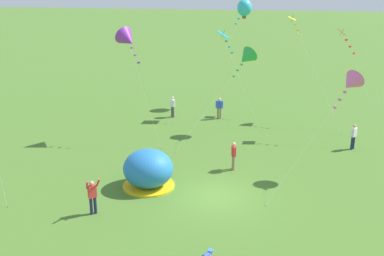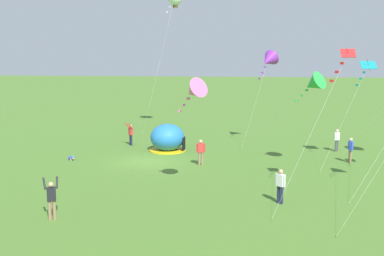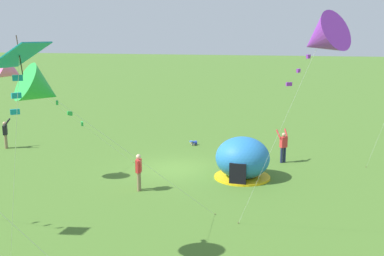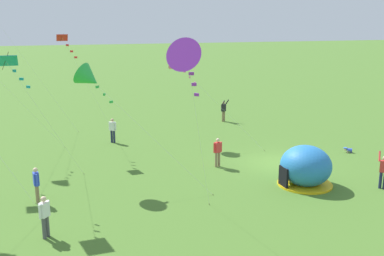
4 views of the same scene
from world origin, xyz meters
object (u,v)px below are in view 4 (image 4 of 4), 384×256
at_px(kite_red, 66,44).
at_px(kite_green, 89,78).
at_px(person_watching_sky, 218,151).
at_px(person_arms_raised, 384,170).
at_px(popup_tent, 306,167).
at_px(kite_teal, 9,65).
at_px(person_with_toddler, 45,215).
at_px(person_far_back, 36,183).
at_px(kite_purple, 188,60).
at_px(toddler_crawling, 348,150).
at_px(person_flying_kite, 224,110).
at_px(person_strolling, 113,129).
at_px(kite_pink, 179,65).

height_order(kite_red, kite_green, kite_red).
bearing_deg(kite_green, person_watching_sky, -90.07).
bearing_deg(person_arms_raised, popup_tent, 62.99).
relative_size(popup_tent, kite_teal, 0.40).
relative_size(person_with_toddler, person_far_back, 1.00).
bearing_deg(kite_purple, popup_tent, -65.65).
bearing_deg(toddler_crawling, person_arms_raised, 156.72).
bearing_deg(person_arms_raised, kite_red, 48.41).
height_order(popup_tent, kite_purple, kite_purple).
bearing_deg(kite_purple, person_watching_sky, -29.91).
distance_m(person_flying_kite, kite_teal, 21.35).
distance_m(person_strolling, kite_purple, 16.26).
relative_size(person_watching_sky, person_with_toddler, 1.00).
height_order(person_with_toddler, kite_purple, kite_purple).
bearing_deg(person_with_toddler, person_far_back, 3.99).
bearing_deg(person_arms_raised, person_far_back, 76.88).
bearing_deg(person_far_back, toddler_crawling, -83.75).
xyz_separation_m(person_arms_raised, kite_teal, (4.05, 17.28, 5.43)).
xyz_separation_m(person_far_back, kite_teal, (0.19, 0.71, 5.46)).
bearing_deg(toddler_crawling, popup_tent, 125.07).
xyz_separation_m(person_arms_raised, kite_green, (6.05, 13.66, 4.48)).
bearing_deg(person_with_toddler, person_watching_sky, -58.51).
height_order(toddler_crawling, person_far_back, person_far_back).
bearing_deg(kite_purple, person_with_toddler, 71.85).
relative_size(person_far_back, kite_teal, 0.25).
bearing_deg(person_arms_raised, person_watching_sky, 47.35).
height_order(person_flying_kite, person_far_back, person_flying_kite).
xyz_separation_m(person_arms_raised, kite_red, (12.65, 14.25, 5.92)).
relative_size(person_far_back, kite_pink, 0.28).
relative_size(person_flying_kite, kite_purple, 0.24).
relative_size(person_watching_sky, kite_purple, 0.22).
distance_m(person_flying_kite, kite_green, 17.20).
bearing_deg(kite_red, kite_pink, -93.68).
bearing_deg(person_flying_kite, kite_teal, 129.64).
distance_m(kite_green, kite_pink, 9.09).
bearing_deg(person_with_toddler, toddler_crawling, -72.67).
relative_size(toddler_crawling, person_flying_kite, 0.28).
distance_m(person_strolling, kite_pink, 6.42).
bearing_deg(toddler_crawling, person_watching_sky, 89.48).
bearing_deg(person_arms_raised, kite_teal, 76.80).
relative_size(popup_tent, kite_pink, 0.46).
distance_m(popup_tent, kite_red, 16.47).
height_order(person_arms_raised, kite_purple, kite_purple).
height_order(popup_tent, person_far_back, popup_tent).
bearing_deg(kite_green, kite_pink, -47.53).
relative_size(person_flying_kite, kite_pink, 0.31).
distance_m(popup_tent, toddler_crawling, 7.37).
bearing_deg(person_watching_sky, kite_teal, 100.48).
bearing_deg(kite_green, kite_red, 5.16).
bearing_deg(person_watching_sky, kite_purple, 150.09).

